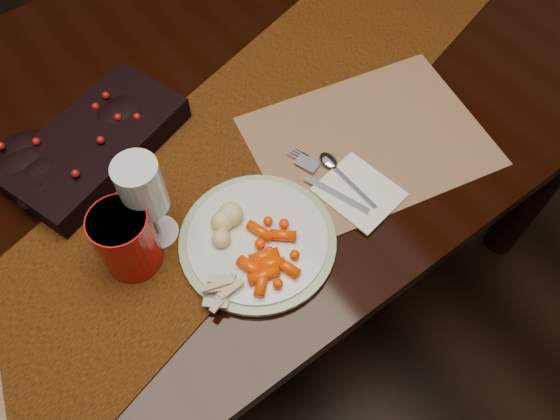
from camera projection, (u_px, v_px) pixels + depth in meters
floor at (213, 285)px, 1.68m from camera, size 5.00×5.00×0.00m
dining_table at (197, 225)px, 1.35m from camera, size 1.80×1.00×0.75m
table_runner at (192, 197)px, 0.95m from camera, size 1.65×0.75×0.00m
centerpiece at (95, 141)px, 0.97m from camera, size 0.36×0.26×0.07m
placemat_main at (369, 141)px, 1.01m from camera, size 0.48×0.39×0.00m
dinner_plate at (258, 240)px, 0.90m from camera, size 0.32×0.32×0.01m
baby_carrots at (266, 252)px, 0.86m from camera, size 0.13×0.11×0.02m
mashed_potatoes at (224, 226)px, 0.87m from camera, size 0.08×0.07×0.04m
turkey_shreds at (220, 292)px, 0.83m from camera, size 0.08×0.07×0.02m
napkin at (359, 192)px, 0.95m from camera, size 0.13×0.15×0.00m
fork at (329, 186)px, 0.95m from camera, size 0.08×0.16×0.00m
spoon at (346, 179)px, 0.96m from camera, size 0.03×0.13×0.00m
red_cup at (126, 240)px, 0.83m from camera, size 0.11×0.11×0.12m
wine_glass at (148, 203)px, 0.83m from camera, size 0.08×0.08×0.19m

